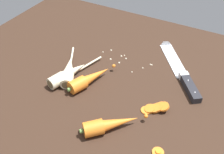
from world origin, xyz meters
TOP-DOWN VIEW (x-y plane):
  - ground_plane at (0.00, 0.00)cm, footprint 120.00×90.00cm
  - chefs_knife at (16.93, 14.96)cm, footprint 23.41×29.87cm
  - whole_carrot at (-5.75, -7.04)cm, footprint 9.37×18.18cm
  - whole_carrot_second at (9.00, -20.28)cm, footprint 14.52×14.45cm
  - parsnip_front at (-14.00, -6.54)cm, footprint 12.77×20.35cm
  - parsnip_mid_left at (-13.18, -8.08)cm, footprint 8.39×21.94cm
  - carrot_slice_stack at (17.46, -7.66)cm, footprint 7.62×5.73cm
  - carrot_slice_stray_near at (23.32, -20.87)cm, footprint 3.08×3.08cm
  - mince_crumbs at (-1.89, 10.22)cm, footprint 19.74×8.63cm

SIDE VIEW (x-z plane):
  - ground_plane at x=0.00cm, z-range -4.00..0.00cm
  - mince_crumbs at x=-1.89cm, z-range -0.05..0.67cm
  - carrot_slice_stray_near at x=23.32cm, z-range 0.01..0.71cm
  - chefs_knife at x=16.93cm, z-range -1.44..2.74cm
  - carrot_slice_stack at x=17.46cm, z-range -0.58..2.51cm
  - parsnip_mid_left at x=-13.18cm, z-range -0.02..3.98cm
  - parsnip_front at x=-14.00cm, z-range -0.02..3.98cm
  - whole_carrot_second at x=9.00cm, z-range 0.00..4.20cm
  - whole_carrot at x=-5.75cm, z-range 0.00..4.20cm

